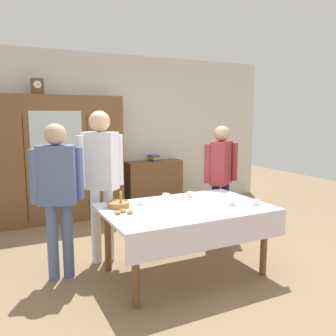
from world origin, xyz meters
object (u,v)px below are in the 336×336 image
(tea_cup_near_right, at_px, (256,203))
(bread_basket, at_px, (118,204))
(book_stack, at_px, (154,158))
(person_behind_table_right, at_px, (101,171))
(mantel_clock, at_px, (37,87))
(tea_cup_near_left, at_px, (231,203))
(tea_cup_mid_left, at_px, (190,195))
(spoon_far_right, at_px, (225,194))
(spoon_center, at_px, (156,201))
(pastry_plate, at_px, (124,214))
(person_beside_shelf, at_px, (221,171))
(dining_table, at_px, (187,216))
(spoon_far_left, at_px, (222,199))
(wall_cabinet, at_px, (55,159))
(tea_cup_back_edge, at_px, (141,203))
(bookshelf_low, at_px, (154,184))
(person_near_right_end, at_px, (58,187))
(tea_cup_far_left, at_px, (166,197))

(tea_cup_near_right, height_order, bread_basket, bread_basket)
(book_stack, distance_m, person_behind_table_right, 2.44)
(tea_cup_near_right, xyz_separation_m, bread_basket, (-1.32, 0.57, 0.01))
(mantel_clock, xyz_separation_m, person_behind_table_right, (0.42, -1.87, -1.04))
(person_behind_table_right, bearing_deg, tea_cup_near_left, -37.07)
(tea_cup_near_right, distance_m, person_behind_table_right, 1.72)
(book_stack, height_order, tea_cup_mid_left, book_stack)
(tea_cup_near_left, relative_size, spoon_far_right, 1.09)
(bread_basket, relative_size, spoon_center, 2.02)
(pastry_plate, bearing_deg, person_beside_shelf, 24.78)
(dining_table, xyz_separation_m, tea_cup_mid_left, (0.25, 0.36, 0.12))
(dining_table, relative_size, person_behind_table_right, 1.00)
(bread_basket, distance_m, spoon_far_left, 1.16)
(spoon_far_left, xyz_separation_m, person_behind_table_right, (-1.20, 0.62, 0.32))
(person_beside_shelf, bearing_deg, wall_cabinet, 135.34)
(pastry_plate, distance_m, person_beside_shelf, 1.81)
(tea_cup_back_edge, distance_m, tea_cup_near_right, 1.21)
(bookshelf_low, height_order, tea_cup_near_right, bookshelf_low)
(bread_basket, height_order, person_near_right_end, person_near_right_end)
(tea_cup_near_right, relative_size, pastry_plate, 0.46)
(tea_cup_back_edge, distance_m, pastry_plate, 0.40)
(bookshelf_low, xyz_separation_m, person_near_right_end, (-2.01, -2.15, 0.54))
(tea_cup_near_left, xyz_separation_m, tea_cup_back_edge, (-0.85, 0.43, 0.00))
(person_behind_table_right, bearing_deg, tea_cup_far_left, -24.18)
(tea_cup_near_left, bearing_deg, spoon_far_left, 78.15)
(mantel_clock, distance_m, person_behind_table_right, 2.18)
(wall_cabinet, bearing_deg, person_near_right_end, -98.15)
(tea_cup_mid_left, relative_size, tea_cup_near_left, 1.00)
(tea_cup_far_left, distance_m, spoon_center, 0.16)
(spoon_center, bearing_deg, pastry_plate, -143.65)
(tea_cup_near_right, height_order, spoon_center, tea_cup_near_right)
(book_stack, relative_size, tea_cup_near_left, 1.81)
(book_stack, relative_size, spoon_far_right, 1.97)
(mantel_clock, distance_m, tea_cup_near_right, 3.62)
(spoon_far_left, relative_size, person_beside_shelf, 0.08)
(tea_cup_near_left, bearing_deg, tea_cup_far_left, 130.59)
(tea_cup_far_left, xyz_separation_m, pastry_plate, (-0.65, -0.42, -0.01))
(dining_table, xyz_separation_m, pastry_plate, (-0.68, 0.01, 0.10))
(bookshelf_low, bearing_deg, person_beside_shelf, -85.55)
(tea_cup_back_edge, distance_m, spoon_far_right, 1.10)
(mantel_clock, xyz_separation_m, bookshelf_low, (1.92, 0.05, -1.66))
(tea_cup_back_edge, bearing_deg, pastry_plate, -136.12)
(person_behind_table_right, bearing_deg, dining_table, -45.97)
(dining_table, xyz_separation_m, tea_cup_far_left, (-0.04, 0.42, 0.12))
(mantel_clock, height_order, tea_cup_mid_left, mantel_clock)
(book_stack, bearing_deg, pastry_plate, -119.45)
(pastry_plate, height_order, person_near_right_end, person_near_right_end)
(spoon_center, bearing_deg, dining_table, -63.88)
(tea_cup_near_left, distance_m, pastry_plate, 1.15)
(bread_basket, bearing_deg, book_stack, 58.31)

